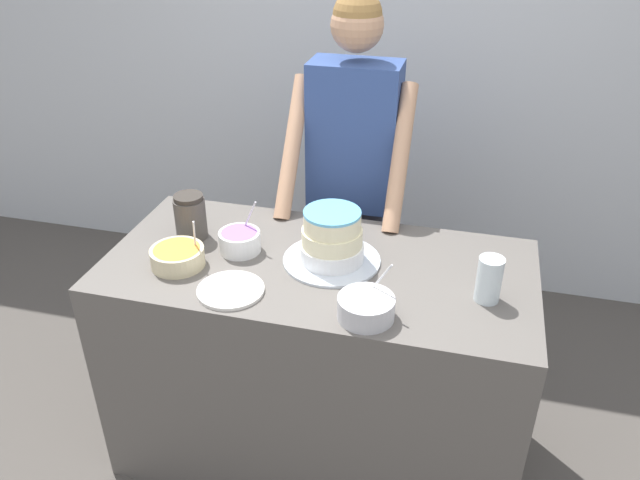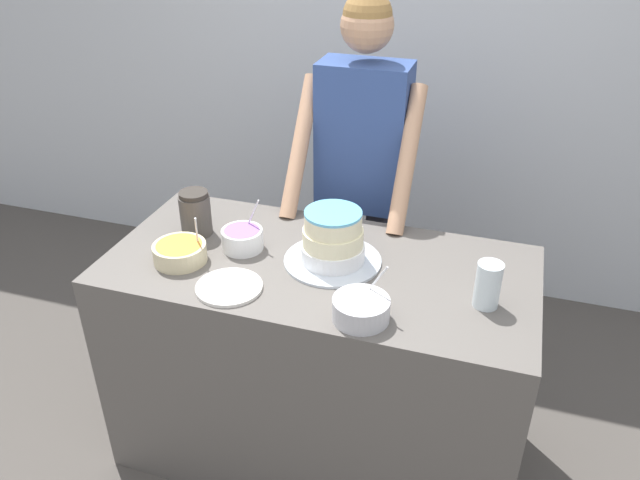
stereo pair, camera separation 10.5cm
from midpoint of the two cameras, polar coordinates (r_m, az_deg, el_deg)
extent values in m
cube|color=silver|center=(3.36, 8.73, 16.50)|extent=(10.00, 0.05, 2.60)
cube|color=#5B5651|center=(2.47, 1.11, -11.02)|extent=(1.51, 0.73, 0.90)
cylinder|color=#2D2D38|center=(2.99, 2.93, -3.56)|extent=(0.11, 0.11, 0.83)
cylinder|color=#2D2D38|center=(2.96, 6.06, -4.09)|extent=(0.11, 0.11, 0.83)
cube|color=#334C8C|center=(2.64, 5.11, 9.34)|extent=(0.37, 0.20, 0.62)
cylinder|color=tan|center=(2.55, -0.64, 8.51)|extent=(0.07, 0.39, 0.52)
cylinder|color=tan|center=(2.45, 9.19, 7.24)|extent=(0.07, 0.39, 0.52)
sphere|color=tan|center=(2.52, 5.59, 18.93)|extent=(0.21, 0.21, 0.21)
sphere|color=olive|center=(2.51, 5.64, 19.74)|extent=(0.19, 0.19, 0.19)
cylinder|color=silver|center=(2.21, 2.52, -1.90)|extent=(0.35, 0.35, 0.01)
cylinder|color=white|center=(2.19, 2.54, -1.12)|extent=(0.23, 0.23, 0.06)
cylinder|color=#F4EABC|center=(2.16, 2.58, 0.23)|extent=(0.21, 0.21, 0.06)
cylinder|color=#F4EABC|center=(2.13, 2.61, 1.62)|extent=(0.20, 0.20, 0.06)
cylinder|color=#60B7E0|center=(2.11, 2.64, 2.45)|extent=(0.20, 0.20, 0.01)
cylinder|color=silver|center=(1.92, 5.34, -6.35)|extent=(0.18, 0.18, 0.07)
cylinder|color=white|center=(1.90, 5.38, -5.62)|extent=(0.15, 0.15, 0.01)
cylinder|color=silver|center=(1.93, 6.40, -4.11)|extent=(0.10, 0.04, 0.17)
cylinder|color=white|center=(2.28, -5.80, 0.05)|extent=(0.15, 0.15, 0.08)
cylinder|color=#9E66B7|center=(2.26, -5.85, 0.76)|extent=(0.13, 0.13, 0.01)
cylinder|color=silver|center=(2.29, -5.08, 1.90)|extent=(0.09, 0.03, 0.18)
cylinder|color=beige|center=(2.24, -11.39, -1.17)|extent=(0.19, 0.19, 0.07)
cylinder|color=#EF9938|center=(2.23, -11.46, -0.57)|extent=(0.16, 0.16, 0.01)
cylinder|color=silver|center=(2.21, -9.85, 0.37)|extent=(0.04, 0.06, 0.17)
cylinder|color=silver|center=(2.03, 16.54, -3.98)|extent=(0.08, 0.08, 0.15)
cylinder|color=white|center=(2.08, -6.88, -4.32)|extent=(0.22, 0.22, 0.01)
cylinder|color=#4C4742|center=(2.39, -10.07, 2.25)|extent=(0.12, 0.12, 0.16)
cylinder|color=#322D28|center=(2.35, -10.26, 4.13)|extent=(0.11, 0.11, 0.02)
camera|label=1|loc=(0.05, -88.57, 0.83)|focal=35.00mm
camera|label=2|loc=(0.05, 91.43, -0.83)|focal=35.00mm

